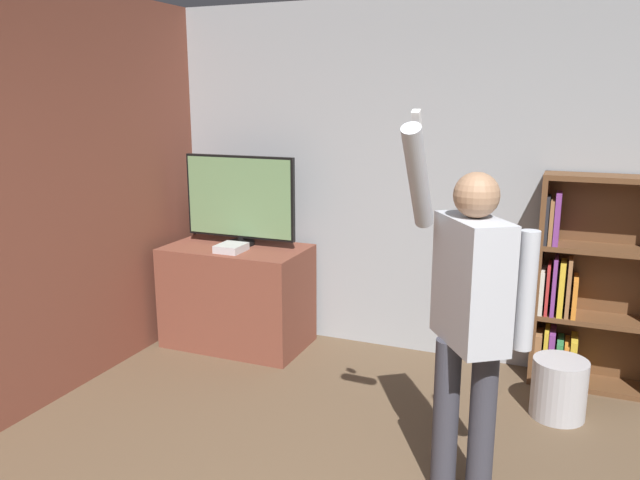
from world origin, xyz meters
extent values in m
cube|color=#9EA3A8|center=(0.00, 3.20, 1.35)|extent=(6.71, 0.06, 2.70)
cube|color=brown|center=(-2.38, 1.59, 1.35)|extent=(0.06, 4.77, 2.70)
cube|color=brown|center=(-1.71, 2.77, 0.41)|extent=(1.12, 0.66, 0.82)
cylinder|color=black|center=(-1.71, 2.85, 0.83)|extent=(0.22, 0.22, 0.03)
cylinder|color=black|center=(-1.71, 2.85, 0.87)|extent=(0.06, 0.06, 0.05)
cube|color=black|center=(-1.71, 2.85, 1.21)|extent=(0.95, 0.04, 0.66)
cube|color=#6B9360|center=(-1.71, 2.83, 1.21)|extent=(0.91, 0.01, 0.62)
cube|color=silver|center=(-1.67, 2.62, 0.84)|extent=(0.20, 0.23, 0.06)
cube|color=brown|center=(0.57, 3.01, 0.74)|extent=(0.04, 0.28, 1.48)
cube|color=brown|center=(0.95, 3.15, 0.74)|extent=(0.80, 0.01, 1.48)
cube|color=brown|center=(0.95, 3.01, 0.02)|extent=(0.73, 0.28, 0.04)
cube|color=brown|center=(0.95, 3.01, 0.49)|extent=(0.73, 0.28, 0.04)
cube|color=brown|center=(0.95, 3.01, 0.99)|extent=(0.73, 0.28, 0.04)
cube|color=brown|center=(0.95, 3.01, 1.47)|extent=(0.73, 0.28, 0.04)
cube|color=#99663D|center=(0.61, 2.98, 0.19)|extent=(0.04, 0.21, 0.34)
cube|color=gold|center=(0.66, 2.98, 0.21)|extent=(0.03, 0.22, 0.38)
cube|color=#7A3889|center=(0.69, 3.00, 0.20)|extent=(0.04, 0.25, 0.37)
cube|color=#338447|center=(0.75, 3.00, 0.17)|extent=(0.04, 0.25, 0.30)
cube|color=orange|center=(0.79, 3.00, 0.16)|extent=(0.03, 0.26, 0.29)
cube|color=gold|center=(0.84, 2.99, 0.18)|extent=(0.04, 0.24, 0.33)
cube|color=beige|center=(0.60, 3.00, 0.66)|extent=(0.03, 0.26, 0.30)
cube|color=red|center=(0.63, 2.99, 0.69)|extent=(0.02, 0.24, 0.35)
cube|color=#7A3889|center=(0.68, 2.99, 0.71)|extent=(0.03, 0.24, 0.40)
cube|color=gold|center=(0.72, 2.98, 0.70)|extent=(0.04, 0.21, 0.37)
cube|color=#99663D|center=(0.77, 2.98, 0.71)|extent=(0.03, 0.22, 0.40)
cube|color=orange|center=(0.81, 3.00, 0.65)|extent=(0.03, 0.25, 0.27)
cube|color=#232328|center=(0.59, 2.98, 1.17)|extent=(0.02, 0.22, 0.32)
cube|color=#99663D|center=(0.62, 2.98, 1.16)|extent=(0.03, 0.22, 0.30)
cube|color=#7A3889|center=(0.66, 2.98, 1.18)|extent=(0.04, 0.21, 0.35)
cylinder|color=#383842|center=(0.24, 1.45, 0.41)|extent=(0.13, 0.13, 0.82)
cylinder|color=#383842|center=(0.42, 1.45, 0.41)|extent=(0.13, 0.13, 0.82)
cube|color=#B7BCC6|center=(0.33, 1.45, 1.13)|extent=(0.43, 0.49, 0.62)
sphere|color=#9E7556|center=(0.33, 1.45, 1.55)|extent=(0.21, 0.21, 0.21)
cylinder|color=#B7BCC6|center=(0.58, 1.45, 1.11)|extent=(0.09, 0.09, 0.57)
cylinder|color=#B7BCC6|center=(0.08, 1.33, 1.63)|extent=(0.09, 0.40, 0.52)
cube|color=white|center=(0.08, 1.28, 1.86)|extent=(0.04, 0.09, 0.14)
cylinder|color=#B7B7BC|center=(0.76, 2.48, 0.19)|extent=(0.34, 0.34, 0.38)
camera|label=1|loc=(0.73, -1.44, 1.99)|focal=35.00mm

